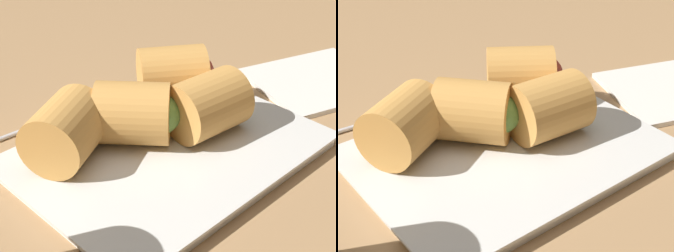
% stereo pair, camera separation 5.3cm
% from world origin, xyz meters
% --- Properties ---
extents(table_surface, '(1.80, 1.40, 0.02)m').
position_xyz_m(table_surface, '(0.00, 0.00, 0.01)').
color(table_surface, '#A87F54').
rests_on(table_surface, ground).
extents(serving_plate, '(0.29, 0.22, 0.01)m').
position_xyz_m(serving_plate, '(0.02, 0.01, 0.03)').
color(serving_plate, silver).
rests_on(serving_plate, table_surface).
extents(roll_front_left, '(0.10, 0.09, 0.06)m').
position_xyz_m(roll_front_left, '(-0.06, -0.06, 0.07)').
color(roll_front_left, '#D19347').
rests_on(roll_front_left, serving_plate).
extents(roll_front_right, '(0.10, 0.10, 0.06)m').
position_xyz_m(roll_front_right, '(0.03, -0.02, 0.07)').
color(roll_front_right, '#D19347').
rests_on(roll_front_right, serving_plate).
extents(roll_back_left, '(0.09, 0.09, 0.06)m').
position_xyz_m(roll_back_left, '(0.09, -0.05, 0.07)').
color(roll_back_left, '#D19347').
rests_on(roll_back_left, serving_plate).
extents(roll_back_right, '(0.09, 0.07, 0.06)m').
position_xyz_m(roll_back_right, '(-0.04, 0.01, 0.07)').
color(roll_back_right, '#D19347').
rests_on(roll_back_right, serving_plate).
extents(spoon, '(0.19, 0.03, 0.01)m').
position_xyz_m(spoon, '(0.04, -0.14, 0.03)').
color(spoon, silver).
rests_on(spoon, table_surface).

